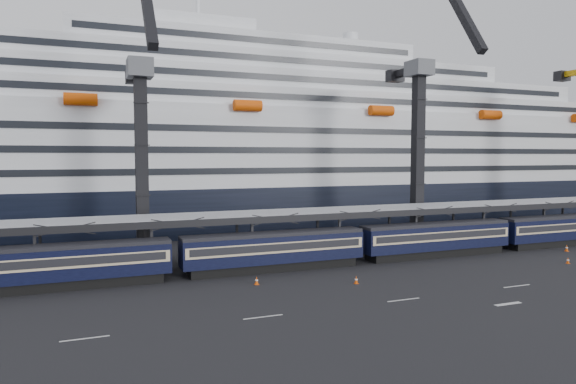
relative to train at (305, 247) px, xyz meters
name	(u,v)px	position (x,y,z in m)	size (l,w,h in m)	color
ground	(397,286)	(4.65, -10.00, -2.20)	(260.00, 260.00, 0.00)	black
lane_markings	(512,291)	(12.80, -15.23, -2.19)	(111.00, 4.27, 0.02)	beige
train	(305,247)	(0.00, 0.00, 0.00)	(133.05, 3.00, 4.05)	black
canopy	(328,212)	(4.65, 4.00, 3.05)	(130.00, 6.25, 5.53)	#919298
cruise_ship	(240,152)	(3.57, 35.99, 10.14)	(214.09, 28.84, 34.00)	black
crane_dark_near	(142,153)	(-15.35, 8.59, 9.73)	(4.50, 17.75, 35.08)	#4A4C52
crane_dark_mid	(420,143)	(19.65, 7.59, 11.16)	(4.50, 18.24, 39.64)	#4A4C52
traffic_cone_c	(257,280)	(-6.86, -4.86, -1.83)	(0.38, 0.38, 0.76)	#DF4B07
traffic_cone_d	(356,280)	(1.70, -7.91, -1.84)	(0.37, 0.37, 0.74)	#DF4B07
traffic_cone_e	(568,260)	(27.39, -8.61, -1.85)	(0.35, 0.35, 0.71)	#DF4B07
traffic_cone_f	(567,248)	(33.54, -3.31, -1.79)	(0.42, 0.42, 0.83)	#DF4B07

